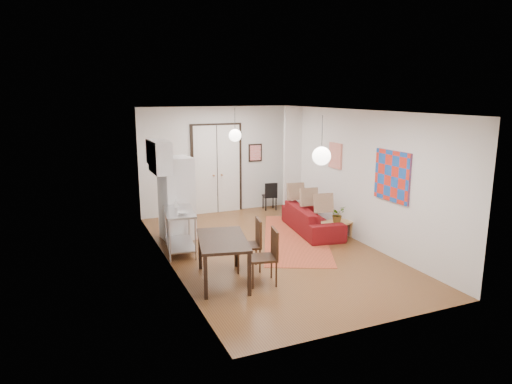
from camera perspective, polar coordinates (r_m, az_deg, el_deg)
name	(u,v)px	position (r m, az deg, el deg)	size (l,w,h in m)	color
floor	(269,250)	(9.70, 1.65, -7.27)	(7.00, 7.00, 0.00)	brown
ceiling	(270,111)	(9.15, 1.76, 10.11)	(4.20, 7.00, 0.02)	white
wall_back	(216,160)	(12.54, -4.99, 3.99)	(4.20, 0.02, 2.90)	silver
wall_front	(377,228)	(6.40, 14.92, -4.42)	(4.20, 0.02, 2.90)	silver
wall_left	(167,191)	(8.67, -11.01, 0.11)	(0.02, 7.00, 2.90)	silver
wall_right	(355,176)	(10.36, 12.32, 2.01)	(0.02, 7.00, 2.90)	silver
double_doors	(217,169)	(12.54, -4.91, 2.83)	(1.44, 0.06, 2.50)	silver
stub_partition	(292,161)	(12.38, 4.57, 3.89)	(0.50, 0.10, 2.90)	silver
wall_cabinet	(160,157)	(10.08, -11.92, 4.34)	(0.35, 1.00, 0.70)	silver
painting_popart	(392,176)	(9.34, 16.66, 1.92)	(0.05, 1.00, 1.00)	red
painting_abstract	(335,156)	(10.95, 9.89, 4.50)	(0.05, 0.50, 0.60)	beige
poster_back	(255,153)	(12.89, -0.08, 4.93)	(0.40, 0.03, 0.50)	red
print_left	(149,152)	(10.54, -13.27, 4.88)	(0.03, 0.44, 0.54)	brown
pendant_back	(235,135)	(11.04, -2.64, 7.09)	(0.30, 0.30, 0.80)	white
pendant_front	(321,156)	(7.44, 8.19, 4.49)	(0.30, 0.30, 0.80)	white
kilim_rug	(295,238)	(10.51, 4.96, -5.73)	(1.39, 3.70, 0.01)	#BF4A2F
sofa	(312,219)	(10.96, 7.01, -3.37)	(0.83, 2.12, 0.62)	maroon
coffee_table	(334,225)	(10.48, 9.70, -4.06)	(0.95, 0.68, 0.38)	tan
potted_plant	(337,214)	(10.46, 10.12, -2.77)	(0.29, 0.33, 0.37)	#345B29
kitchen_counter	(180,226)	(9.54, -9.52, -4.17)	(0.74, 1.23, 0.89)	#B6B9BB
bowl	(183,213)	(9.17, -9.16, -2.60)	(0.21, 0.21, 0.05)	white
soap_bottle	(176,204)	(9.67, -9.96, -1.44)	(0.08, 0.09, 0.18)	teal
fridge	(177,199)	(10.37, -9.88, -0.81)	(0.66, 0.66, 1.86)	silver
dining_table	(223,244)	(7.95, -4.19, -6.44)	(1.09, 1.55, 0.78)	black
dining_chair_near	(245,239)	(8.59, -1.34, -5.93)	(0.55, 0.70, 0.97)	#381F12
dining_chair_far	(260,251)	(7.98, 0.53, -7.37)	(0.55, 0.70, 0.97)	#381F12
black_side_chair	(269,193)	(12.98, 1.57, -0.14)	(0.41, 0.41, 0.79)	black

